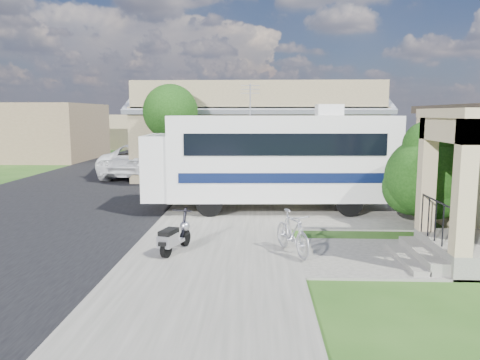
{
  "coord_description": "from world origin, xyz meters",
  "views": [
    {
      "loc": [
        0.06,
        -11.48,
        3.29
      ],
      "look_at": [
        -0.5,
        2.5,
        1.3
      ],
      "focal_mm": 35.0,
      "sensor_mm": 36.0,
      "label": 1
    }
  ],
  "objects_px": {
    "scooter": "(174,237)",
    "pickup_truck": "(146,160)",
    "bicycle": "(292,235)",
    "garden_hose": "(410,244)",
    "shrub": "(427,173)",
    "van": "(164,151)",
    "motorhome": "(272,158)"
  },
  "relations": [
    {
      "from": "shrub",
      "to": "scooter",
      "type": "bearing_deg",
      "value": -156.11
    },
    {
      "from": "motorhome",
      "to": "pickup_truck",
      "type": "xyz_separation_m",
      "value": [
        -6.43,
        8.63,
        -0.94
      ]
    },
    {
      "from": "bicycle",
      "to": "van",
      "type": "distance_m",
      "value": 21.62
    },
    {
      "from": "van",
      "to": "pickup_truck",
      "type": "bearing_deg",
      "value": -81.36
    },
    {
      "from": "shrub",
      "to": "van",
      "type": "bearing_deg",
      "value": 122.68
    },
    {
      "from": "motorhome",
      "to": "scooter",
      "type": "bearing_deg",
      "value": -117.37
    },
    {
      "from": "bicycle",
      "to": "pickup_truck",
      "type": "bearing_deg",
      "value": 93.98
    },
    {
      "from": "bicycle",
      "to": "van",
      "type": "bearing_deg",
      "value": 87.12
    },
    {
      "from": "scooter",
      "to": "bicycle",
      "type": "bearing_deg",
      "value": 17.05
    },
    {
      "from": "scooter",
      "to": "van",
      "type": "height_order",
      "value": "van"
    },
    {
      "from": "van",
      "to": "garden_hose",
      "type": "height_order",
      "value": "van"
    },
    {
      "from": "motorhome",
      "to": "shrub",
      "type": "bearing_deg",
      "value": -29.41
    },
    {
      "from": "scooter",
      "to": "pickup_truck",
      "type": "xyz_separation_m",
      "value": [
        -4.01,
        13.88,
        0.45
      ]
    },
    {
      "from": "motorhome",
      "to": "garden_hose",
      "type": "bearing_deg",
      "value": -55.45
    },
    {
      "from": "scooter",
      "to": "shrub",
      "type": "bearing_deg",
      "value": 40.2
    },
    {
      "from": "bicycle",
      "to": "van",
      "type": "height_order",
      "value": "van"
    },
    {
      "from": "pickup_truck",
      "to": "garden_hose",
      "type": "bearing_deg",
      "value": 134.52
    },
    {
      "from": "motorhome",
      "to": "van",
      "type": "relative_size",
      "value": 1.5
    },
    {
      "from": "shrub",
      "to": "scooter",
      "type": "height_order",
      "value": "shrub"
    },
    {
      "from": "motorhome",
      "to": "garden_hose",
      "type": "xyz_separation_m",
      "value": [
        3.31,
        -4.36,
        -1.73
      ]
    },
    {
      "from": "pickup_truck",
      "to": "van",
      "type": "distance_m",
      "value": 6.58
    },
    {
      "from": "bicycle",
      "to": "motorhome",
      "type": "bearing_deg",
      "value": 71.68
    },
    {
      "from": "motorhome",
      "to": "garden_hose",
      "type": "relative_size",
      "value": 23.28
    },
    {
      "from": "pickup_truck",
      "to": "van",
      "type": "xyz_separation_m",
      "value": [
        -0.34,
        6.57,
        -0.07
      ]
    },
    {
      "from": "shrub",
      "to": "garden_hose",
      "type": "bearing_deg",
      "value": -117.21
    },
    {
      "from": "bicycle",
      "to": "garden_hose",
      "type": "xyz_separation_m",
      "value": [
        2.97,
        0.85,
        -0.42
      ]
    },
    {
      "from": "shrub",
      "to": "van",
      "type": "xyz_separation_m",
      "value": [
        -11.18,
        17.43,
        -0.77
      ]
    },
    {
      "from": "bicycle",
      "to": "garden_hose",
      "type": "height_order",
      "value": "bicycle"
    },
    {
      "from": "pickup_truck",
      "to": "van",
      "type": "bearing_deg",
      "value": -79.4
    },
    {
      "from": "pickup_truck",
      "to": "van",
      "type": "height_order",
      "value": "pickup_truck"
    },
    {
      "from": "bicycle",
      "to": "garden_hose",
      "type": "distance_m",
      "value": 3.12
    },
    {
      "from": "motorhome",
      "to": "bicycle",
      "type": "xyz_separation_m",
      "value": [
        0.34,
        -5.21,
        -1.31
      ]
    }
  ]
}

